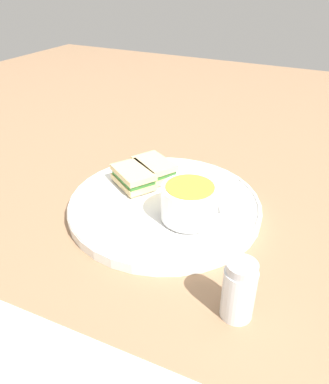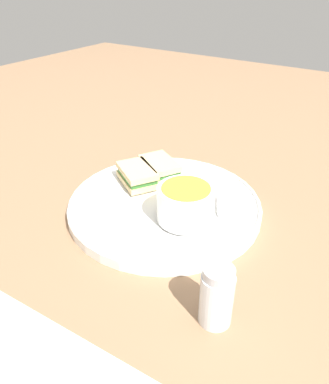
{
  "view_description": "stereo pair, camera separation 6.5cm",
  "coord_description": "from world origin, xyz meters",
  "views": [
    {
      "loc": [
        -0.49,
        -0.25,
        0.38
      ],
      "look_at": [
        0.0,
        0.0,
        0.04
      ],
      "focal_mm": 35.0,
      "sensor_mm": 36.0,
      "label": 1
    },
    {
      "loc": [
        -0.46,
        -0.31,
        0.38
      ],
      "look_at": [
        0.0,
        0.0,
        0.04
      ],
      "focal_mm": 35.0,
      "sensor_mm": 36.0,
      "label": 2
    }
  ],
  "objects": [
    {
      "name": "salt_shaker",
      "position": [
        -0.17,
        -0.19,
        0.04
      ],
      "size": [
        0.04,
        0.04,
        0.08
      ],
      "color": "silver",
      "rests_on": "ground_plane"
    },
    {
      "name": "soup_bowl",
      "position": [
        -0.03,
        -0.06,
        0.05
      ],
      "size": [
        0.09,
        0.09,
        0.06
      ],
      "color": "white",
      "rests_on": "plate"
    },
    {
      "name": "plate",
      "position": [
        0.0,
        0.0,
        0.01
      ],
      "size": [
        0.34,
        0.34,
        0.02
      ],
      "color": "white",
      "rests_on": "ground_plane"
    },
    {
      "name": "sandwich_half_near",
      "position": [
        0.07,
        0.06,
        0.04
      ],
      "size": [
        0.09,
        0.1,
        0.03
      ],
      "rotation": [
        0.0,
        0.0,
        1.06
      ],
      "color": "#DBBC7F",
      "rests_on": "plate"
    },
    {
      "name": "sandwich_half_far",
      "position": [
        0.02,
        0.08,
        0.04
      ],
      "size": [
        0.09,
        0.1,
        0.03
      ],
      "rotation": [
        0.0,
        0.0,
        1.02
      ],
      "color": "#DBBC7F",
      "rests_on": "plate"
    },
    {
      "name": "spoon",
      "position": [
        0.08,
        -0.07,
        0.03
      ],
      "size": [
        0.1,
        0.06,
        0.01
      ],
      "rotation": [
        0.0,
        0.0,
        6.78
      ],
      "color": "silver",
      "rests_on": "plate"
    },
    {
      "name": "ground_plane",
      "position": [
        0.0,
        0.0,
        0.0
      ],
      "size": [
        2.4,
        2.4,
        0.0
      ],
      "primitive_type": "plane",
      "color": "#8E6B4C"
    }
  ]
}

